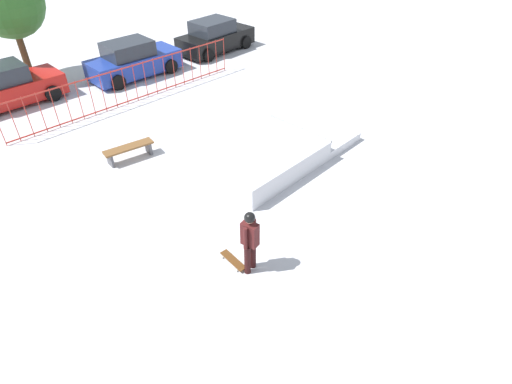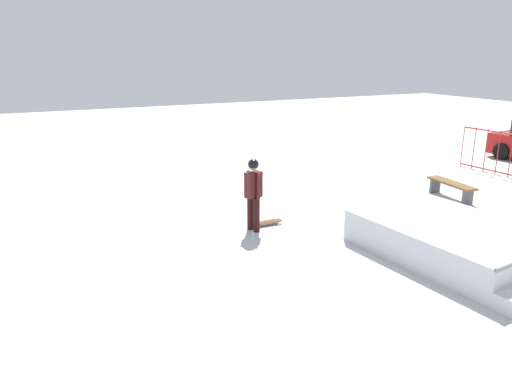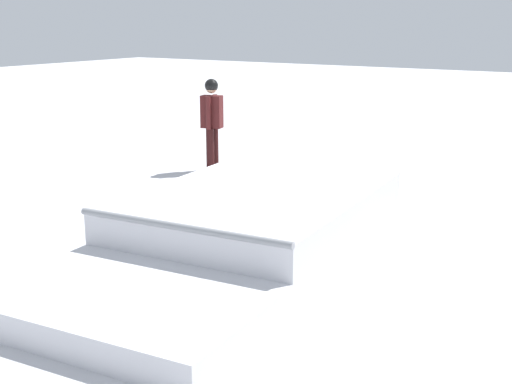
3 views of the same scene
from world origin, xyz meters
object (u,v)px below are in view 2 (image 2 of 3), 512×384
object	(u,v)px
skater	(253,189)
park_bench	(451,186)
skate_ramp	(471,249)
skateboard	(266,222)

from	to	relation	value
skater	park_bench	distance (m)	6.26
skate_ramp	skater	world-z (taller)	skater
skater	park_bench	bearing A→B (deg)	163.17
park_bench	skater	bearing A→B (deg)	-91.80
skate_ramp	skateboard	distance (m)	4.59
skateboard	park_bench	distance (m)	5.81
skater	skate_ramp	bearing A→B (deg)	115.41
skate_ramp	skateboard	xyz separation A→B (m)	(-3.75, -2.62, -0.24)
skate_ramp	park_bench	size ratio (longest dim) A/B	3.43
skate_ramp	skater	xyz separation A→B (m)	(-3.58, -3.05, 0.69)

